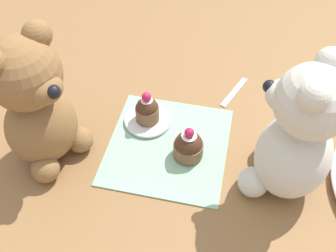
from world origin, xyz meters
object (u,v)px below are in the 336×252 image
cupcake_near_tan_bear (147,110)px  teddy_bear_tan (36,105)px  teaspoon (234,92)px  saucer_plate (148,120)px  teddy_bear_cream (297,137)px  cupcake_near_cream_bear (188,146)px

cupcake_near_tan_bear → teddy_bear_tan: bearing=-54.2°
cupcake_near_tan_bear → teaspoon: (-0.12, 0.16, -0.03)m
teddy_bear_tan → cupcake_near_tan_bear: 0.21m
saucer_plate → cupcake_near_tan_bear: 0.03m
teaspoon → teddy_bear_cream: bearing=48.0°
cupcake_near_cream_bear → saucer_plate: (-0.06, -0.09, -0.02)m
cupcake_near_cream_bear → teaspoon: size_ratio=0.66×
teddy_bear_tan → cupcake_near_cream_bear: 0.26m
teddy_bear_cream → teaspoon: size_ratio=2.54×
teddy_bear_cream → saucer_plate: teddy_bear_cream is taller
saucer_plate → teaspoon: saucer_plate is taller
cupcake_near_tan_bear → teaspoon: cupcake_near_tan_bear is taller
teddy_bear_cream → cupcake_near_cream_bear: teddy_bear_cream is taller
saucer_plate → cupcake_near_cream_bear: bearing=55.1°
teddy_bear_tan → cupcake_near_tan_bear: size_ratio=3.78×
cupcake_near_tan_bear → saucer_plate: bearing=0.0°
cupcake_near_tan_bear → teaspoon: size_ratio=0.67×
teddy_bear_cream → teddy_bear_tan: 0.41m
cupcake_near_cream_bear → cupcake_near_tan_bear: (-0.06, -0.09, 0.01)m
saucer_plate → cupcake_near_tan_bear: cupcake_near_tan_bear is taller
cupcake_near_cream_bear → cupcake_near_tan_bear: bearing=-124.9°
cupcake_near_cream_bear → saucer_plate: size_ratio=0.75×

